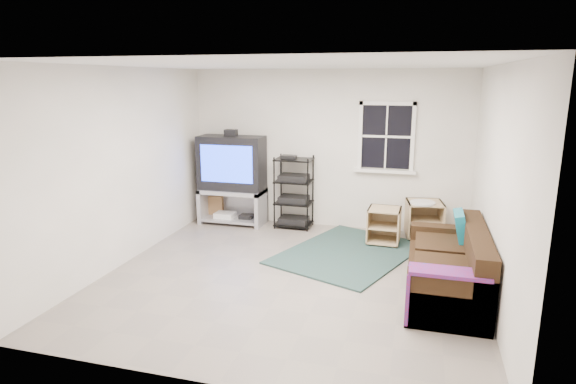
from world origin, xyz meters
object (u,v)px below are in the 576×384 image
(av_rack, at_px, (294,197))
(side_table_right, at_px, (423,217))
(side_table_left, at_px, (384,224))
(tv_unit, at_px, (232,173))
(sofa, at_px, (450,270))

(av_rack, height_order, side_table_right, av_rack)
(side_table_left, distance_m, side_table_right, 0.71)
(tv_unit, height_order, sofa, tv_unit)
(side_table_right, relative_size, sofa, 0.33)
(av_rack, height_order, sofa, av_rack)
(av_rack, xyz_separation_m, sofa, (2.40, -2.07, -0.22))
(side_table_right, bearing_deg, av_rack, 179.41)
(tv_unit, bearing_deg, side_table_left, -8.41)
(tv_unit, height_order, av_rack, tv_unit)
(tv_unit, relative_size, side_table_right, 2.62)
(av_rack, distance_m, side_table_left, 1.61)
(av_rack, distance_m, sofa, 3.18)
(side_table_left, bearing_deg, tv_unit, 171.59)
(tv_unit, xyz_separation_m, av_rack, (1.07, 0.06, -0.37))
(side_table_left, height_order, sofa, sofa)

